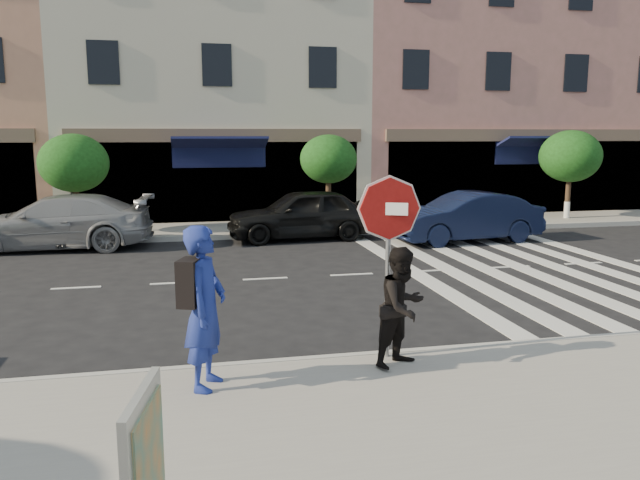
# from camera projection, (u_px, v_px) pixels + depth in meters

# --- Properties ---
(ground) EXTENTS (120.00, 120.00, 0.00)m
(ground) POSITION_uv_depth(u_px,v_px,m) (296.00, 334.00, 10.08)
(ground) COLOR black
(ground) RESTS_ON ground
(sidewalk_near) EXTENTS (60.00, 4.50, 0.15)m
(sidewalk_near) POSITION_uv_depth(u_px,v_px,m) (359.00, 440.00, 6.45)
(sidewalk_near) COLOR gray
(sidewalk_near) RESTS_ON ground
(sidewalk_far) EXTENTS (60.00, 3.00, 0.15)m
(sidewalk_far) POSITION_uv_depth(u_px,v_px,m) (239.00, 229.00, 20.67)
(sidewalk_far) COLOR gray
(sidewalk_far) RESTS_ON ground
(building_centre) EXTENTS (11.00, 9.00, 11.00)m
(building_centre) POSITION_uv_depth(u_px,v_px,m) (211.00, 77.00, 25.43)
(building_centre) COLOR beige
(building_centre) RESTS_ON ground
(building_east_mid) EXTENTS (13.00, 9.00, 13.00)m
(building_east_mid) POSITION_uv_depth(u_px,v_px,m) (483.00, 59.00, 27.75)
(building_east_mid) COLOR tan
(building_east_mid) RESTS_ON ground
(street_tree_wb) EXTENTS (2.10, 2.10, 3.06)m
(street_tree_wb) POSITION_uv_depth(u_px,v_px,m) (74.00, 163.00, 19.06)
(street_tree_wb) COLOR #473323
(street_tree_wb) RESTS_ON sidewalk_far
(street_tree_c) EXTENTS (1.90, 1.90, 3.04)m
(street_tree_c) POSITION_uv_depth(u_px,v_px,m) (328.00, 160.00, 20.71)
(street_tree_c) COLOR #473323
(street_tree_c) RESTS_ON sidewalk_far
(street_tree_ea) EXTENTS (2.20, 2.20, 3.19)m
(street_tree_ea) POSITION_uv_depth(u_px,v_px,m) (570.00, 157.00, 22.57)
(street_tree_ea) COLOR #473323
(street_tree_ea) RESTS_ON sidewalk_far
(stop_sign) EXTENTS (0.82, 0.38, 2.51)m
(stop_sign) POSITION_uv_depth(u_px,v_px,m) (389.00, 226.00, 8.34)
(stop_sign) COLOR gray
(stop_sign) RESTS_ON sidewalk_near
(photographer) EXTENTS (0.70, 0.85, 1.99)m
(photographer) POSITION_uv_depth(u_px,v_px,m) (205.00, 308.00, 7.46)
(photographer) COLOR navy
(photographer) RESTS_ON sidewalk_near
(walker) EXTENTS (0.98, 0.92, 1.60)m
(walker) POSITION_uv_depth(u_px,v_px,m) (402.00, 307.00, 8.21)
(walker) COLOR black
(walker) RESTS_ON sidewalk_near
(car_far_left) EXTENTS (5.37, 2.50, 1.52)m
(car_far_left) POSITION_uv_depth(u_px,v_px,m) (57.00, 222.00, 17.47)
(car_far_left) COLOR gray
(car_far_left) RESTS_ON ground
(car_far_mid) EXTENTS (4.68, 2.09, 1.56)m
(car_far_mid) POSITION_uv_depth(u_px,v_px,m) (302.00, 214.00, 19.09)
(car_far_mid) COLOR black
(car_far_mid) RESTS_ON ground
(car_far_right) EXTENTS (4.64, 2.01, 1.48)m
(car_far_right) POSITION_uv_depth(u_px,v_px,m) (466.00, 217.00, 18.62)
(car_far_right) COLOR black
(car_far_right) RESTS_ON ground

